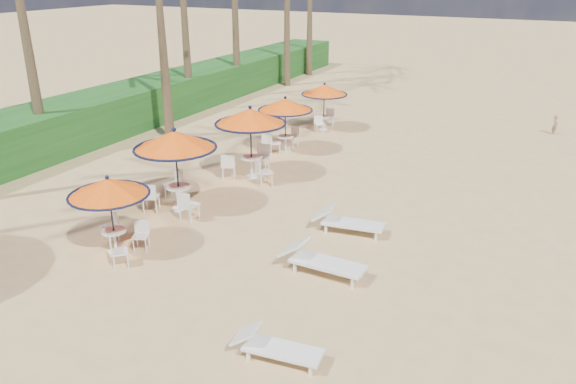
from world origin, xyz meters
name	(u,v)px	position (x,y,z in m)	size (l,w,h in m)	color
ground	(275,308)	(0.00, 0.00, 0.00)	(160.00, 160.00, 0.00)	tan
scrub_hedge	(136,104)	(-13.50, 11.00, 0.90)	(3.00, 40.00, 1.80)	#194716
station_0	(111,197)	(-4.96, 0.41, 1.58)	(2.07, 2.07, 2.16)	black
station_1	(174,150)	(-5.26, 3.43, 1.91)	(2.51, 2.51, 2.62)	black
station_2	(251,125)	(-4.67, 6.93, 1.91)	(2.51, 2.51, 2.61)	black
station_3	(284,111)	(-5.01, 10.11, 1.68)	(2.20, 2.20, 2.30)	black
station_4	(324,94)	(-4.93, 13.90, 1.67)	(2.10, 2.10, 2.19)	black
lounger_near	(274,346)	(0.81, -1.55, 0.30)	(1.83, 0.76, 0.64)	white
lounger_mid	(319,260)	(0.24, 1.84, 0.36)	(2.18, 0.73, 0.78)	white
lounger_far	(346,221)	(-0.03, 4.28, 0.34)	(2.09, 0.90, 0.73)	white
person	(555,124)	(4.63, 17.94, 0.46)	(0.34, 0.22, 0.92)	#8B6547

